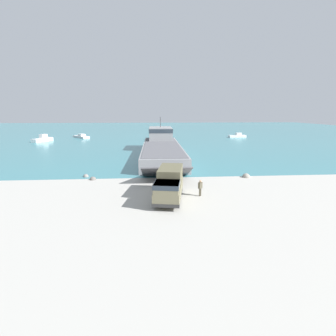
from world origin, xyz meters
TOP-DOWN VIEW (x-y plane):
  - ground_plane at (0.00, 0.00)m, footprint 240.00×240.00m
  - water_surface at (0.00, 96.84)m, footprint 240.00×180.00m
  - landing_craft at (0.52, 26.31)m, footprint 8.17×36.89m
  - military_truck at (-0.08, -1.94)m, footprint 3.74×7.72m
  - soldier_on_ramp at (3.25, -1.37)m, footprint 0.49×0.46m
  - moored_boat_a at (-25.28, 64.69)m, footprint 7.03×8.07m
  - moored_boat_b at (28.87, 61.75)m, footprint 6.23×2.45m
  - moored_boat_c at (-33.87, 53.38)m, footprint 4.35×7.24m
  - shoreline_rock_a at (-9.59, 6.42)m, footprint 0.84×0.84m
  - shoreline_rock_b at (-10.89, 8.14)m, footprint 0.74×0.74m
  - shoreline_rock_c at (11.15, 6.21)m, footprint 1.08×1.08m

SIDE VIEW (x-z plane):
  - ground_plane at x=0.00m, z-range 0.00..0.00m
  - shoreline_rock_a at x=-9.59m, z-range -0.42..0.42m
  - shoreline_rock_b at x=-10.89m, z-range -0.37..0.37m
  - shoreline_rock_c at x=11.15m, z-range -0.54..0.54m
  - water_surface at x=0.00m, z-range 0.00..0.01m
  - moored_boat_a at x=-25.28m, z-range -0.22..1.10m
  - moored_boat_b at x=28.87m, z-range -0.27..1.34m
  - moored_boat_c at x=-33.87m, z-range -0.36..1.80m
  - soldier_on_ramp at x=3.25m, z-range 0.14..1.89m
  - military_truck at x=-0.08m, z-range 0.05..3.12m
  - landing_craft at x=0.52m, z-range -1.96..5.62m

